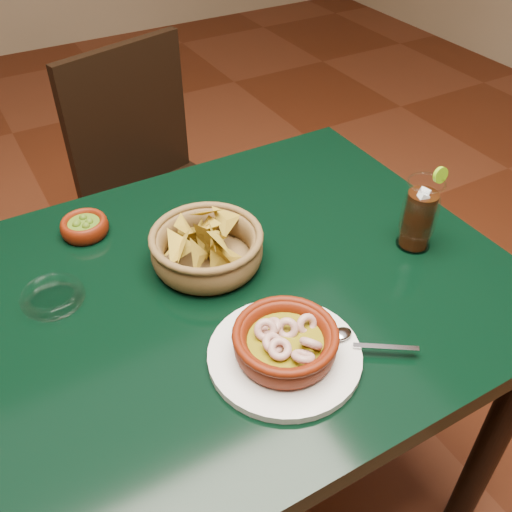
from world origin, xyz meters
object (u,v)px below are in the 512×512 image
chip_basket (207,247)px  cola_drink (419,215)px  dining_chair (161,191)px  shrimp_plate (285,345)px  dining_table (185,340)px

chip_basket → cola_drink: (0.37, -0.15, 0.03)m
dining_chair → shrimp_plate: (-0.14, -0.90, 0.28)m
dining_table → dining_chair: (0.23, 0.71, -0.15)m
dining_table → dining_chair: bearing=72.1°
shrimp_plate → cola_drink: bearing=17.7°
dining_table → chip_basket: chip_basket is taller
dining_chair → dining_table: bearing=-107.9°
chip_basket → cola_drink: size_ratio=1.47×
shrimp_plate → chip_basket: 0.26m
dining_chair → cola_drink: 0.88m
dining_table → dining_chair: 0.76m
dining_chair → shrimp_plate: size_ratio=2.95×
chip_basket → cola_drink: cola_drink is taller
shrimp_plate → chip_basket: (-0.00, 0.26, 0.01)m
dining_table → cola_drink: (0.46, -0.08, 0.17)m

